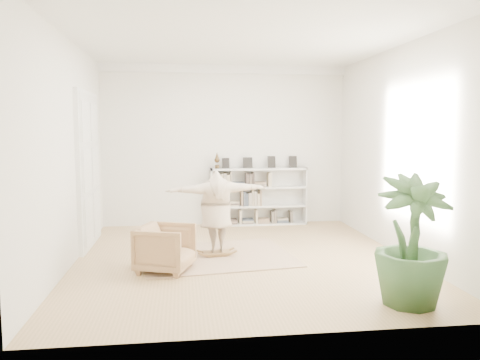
{
  "coord_description": "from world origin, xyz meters",
  "views": [
    {
      "loc": [
        -1.0,
        -7.62,
        2.14
      ],
      "look_at": [
        0.02,
        0.4,
        1.29
      ],
      "focal_mm": 35.0,
      "sensor_mm": 36.0,
      "label": 1
    }
  ],
  "objects_px": {
    "armchair": "(165,248)",
    "rocker_board": "(217,253)",
    "houseplant": "(411,241)",
    "bookshelf": "(258,197)",
    "person": "(216,209)"
  },
  "relations": [
    {
      "from": "bookshelf",
      "to": "armchair",
      "type": "distance_m",
      "value": 3.93
    },
    {
      "from": "rocker_board",
      "to": "houseplant",
      "type": "relative_size",
      "value": 0.3
    },
    {
      "from": "armchair",
      "to": "houseplant",
      "type": "relative_size",
      "value": 0.49
    },
    {
      "from": "bookshelf",
      "to": "rocker_board",
      "type": "height_order",
      "value": "bookshelf"
    },
    {
      "from": "bookshelf",
      "to": "armchair",
      "type": "xyz_separation_m",
      "value": [
        -2.0,
        -3.37,
        -0.28
      ]
    },
    {
      "from": "armchair",
      "to": "person",
      "type": "bearing_deg",
      "value": -29.0
    },
    {
      "from": "armchair",
      "to": "houseplant",
      "type": "height_order",
      "value": "houseplant"
    },
    {
      "from": "armchair",
      "to": "person",
      "type": "height_order",
      "value": "person"
    },
    {
      "from": "armchair",
      "to": "rocker_board",
      "type": "distance_m",
      "value": 1.15
    },
    {
      "from": "rocker_board",
      "to": "person",
      "type": "distance_m",
      "value": 0.75
    },
    {
      "from": "bookshelf",
      "to": "houseplant",
      "type": "height_order",
      "value": "bookshelf"
    },
    {
      "from": "bookshelf",
      "to": "houseplant",
      "type": "distance_m",
      "value": 5.26
    },
    {
      "from": "armchair",
      "to": "person",
      "type": "relative_size",
      "value": 0.46
    },
    {
      "from": "bookshelf",
      "to": "rocker_board",
      "type": "relative_size",
      "value": 4.5
    },
    {
      "from": "armchair",
      "to": "rocker_board",
      "type": "height_order",
      "value": "armchair"
    }
  ]
}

